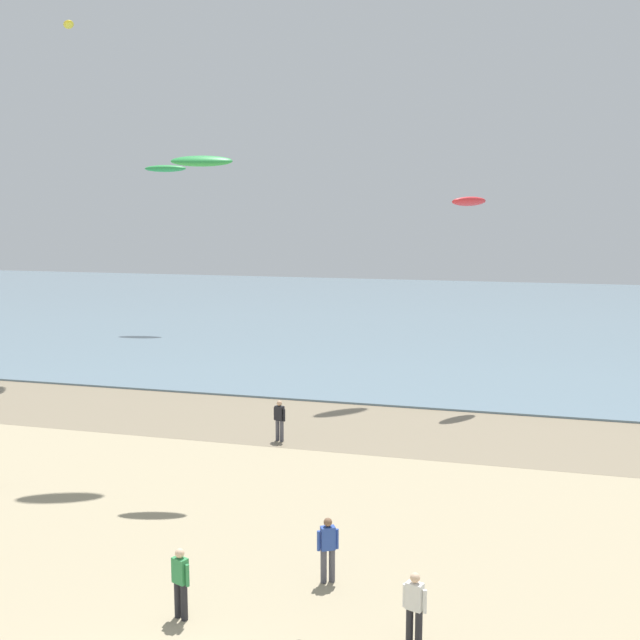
{
  "coord_description": "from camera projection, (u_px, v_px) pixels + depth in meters",
  "views": [
    {
      "loc": [
        6.53,
        -11.48,
        9.34
      ],
      "look_at": [
        0.38,
        10.9,
        6.08
      ],
      "focal_mm": 42.83,
      "sensor_mm": 36.0,
      "label": 1
    }
  ],
  "objects": [
    {
      "name": "sea",
      "position": [
        454.0,
        314.0,
        70.51
      ],
      "size": [
        160.0,
        70.0,
        0.1
      ],
      "primitive_type": "cube",
      "color": "slate",
      "rests_on": "ground"
    },
    {
      "name": "person_mid_beach",
      "position": [
        328.0,
        548.0,
        19.34
      ],
      "size": [
        0.51,
        0.37,
        1.71
      ],
      "color": "#4C4C56",
      "rests_on": "ground"
    },
    {
      "name": "person_right_flank",
      "position": [
        280.0,
        419.0,
        31.39
      ],
      "size": [
        0.55,
        0.32,
        1.71
      ],
      "color": "#4C4C56",
      "rests_on": "ground"
    },
    {
      "name": "wet_sand_strip",
      "position": [
        369.0,
        427.0,
        33.47
      ],
      "size": [
        120.0,
        7.61,
        0.01
      ],
      "primitive_type": "cube",
      "color": "#84755B",
      "rests_on": "ground"
    },
    {
      "name": "kite_aloft_5",
      "position": [
        202.0,
        161.0,
        26.37
      ],
      "size": [
        2.28,
        1.29,
        0.54
      ],
      "primitive_type": "ellipsoid",
      "rotation": [
        -0.31,
        0.0,
        3.4
      ],
      "color": "green"
    },
    {
      "name": "person_trailing_behind",
      "position": [
        180.0,
        581.0,
        17.59
      ],
      "size": [
        0.54,
        0.34,
        1.71
      ],
      "color": "#232328",
      "rests_on": "ground"
    },
    {
      "name": "person_nearest_camera",
      "position": [
        414.0,
        608.0,
        16.41
      ],
      "size": [
        0.54,
        0.32,
        1.71
      ],
      "color": "#232328",
      "rests_on": "ground"
    },
    {
      "name": "kite_aloft_2",
      "position": [
        469.0,
        201.0,
        37.13
      ],
      "size": [
        2.06,
        2.38,
        0.63
      ],
      "primitive_type": "ellipsoid",
      "rotation": [
        0.39,
        0.0,
        4.08
      ],
      "color": "red"
    },
    {
      "name": "kite_aloft_7",
      "position": [
        69.0,
        25.0,
        45.35
      ],
      "size": [
        1.57,
        1.9,
        0.33
      ],
      "primitive_type": "ellipsoid",
      "rotation": [
        0.04,
        0.0,
        5.31
      ],
      "color": "yellow"
    },
    {
      "name": "kite_aloft_3",
      "position": [
        165.0,
        169.0,
        60.25
      ],
      "size": [
        3.46,
        1.58,
        0.57
      ],
      "primitive_type": "ellipsoid",
      "rotation": [
        -0.04,
        0.0,
        0.15
      ],
      "color": "green"
    }
  ]
}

